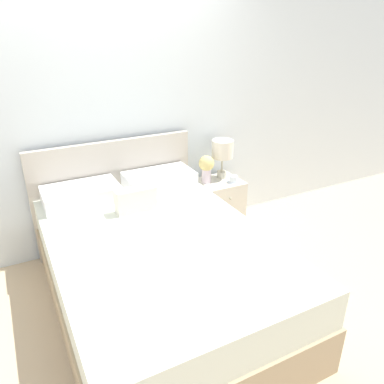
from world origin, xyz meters
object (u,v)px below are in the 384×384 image
object	(u,v)px
bed	(157,266)
flower_vase	(207,166)
nightstand	(219,204)
table_lamp	(222,151)
teacup	(234,179)

from	to	relation	value
bed	flower_vase	bearing A→B (deg)	42.61
bed	nightstand	world-z (taller)	bed
bed	nightstand	size ratio (longest dim) A/B	4.00
table_lamp	teacup	world-z (taller)	table_lamp
bed	teacup	size ratio (longest dim) A/B	16.37
bed	nightstand	bearing A→B (deg)	37.41
flower_vase	teacup	xyz separation A→B (m)	(0.24, -0.13, -0.14)
table_lamp	teacup	size ratio (longest dim) A/B	3.06
table_lamp	teacup	bearing A→B (deg)	-76.58
bed	table_lamp	bearing A→B (deg)	38.11
table_lamp	bed	bearing A→B (deg)	-141.89
bed	teacup	bearing A→B (deg)	31.46
bed	flower_vase	distance (m)	1.26
bed	flower_vase	xyz separation A→B (m)	(0.89, 0.82, 0.38)
bed	table_lamp	world-z (taller)	bed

